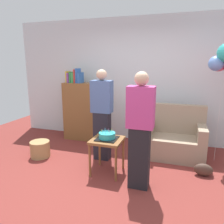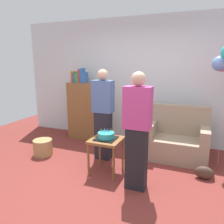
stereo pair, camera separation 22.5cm
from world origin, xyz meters
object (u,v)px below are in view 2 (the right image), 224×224
(person_holding_cake, at_px, (137,131))
(wicker_basket, at_px, (43,147))
(birthday_cake, at_px, (106,136))
(handbag, at_px, (204,173))
(bookshelf, at_px, (86,110))
(side_table, at_px, (106,144))
(couch, at_px, (176,140))
(person_blowing_candles, at_px, (103,115))

(person_holding_cake, height_order, wicker_basket, person_holding_cake)
(birthday_cake, bearing_deg, handbag, 13.90)
(birthday_cake, bearing_deg, bookshelf, 128.67)
(bookshelf, xyz_separation_m, side_table, (1.09, -1.36, -0.20))
(wicker_basket, bearing_deg, handbag, 3.60)
(side_table, bearing_deg, wicker_basket, 172.58)
(couch, xyz_separation_m, wicker_basket, (-2.39, -0.84, -0.19))
(birthday_cake, relative_size, handbag, 1.14)
(bookshelf, xyz_separation_m, birthday_cake, (1.09, -1.36, -0.06))
(couch, distance_m, handbag, 0.85)
(birthday_cake, height_order, wicker_basket, birthday_cake)
(side_table, relative_size, wicker_basket, 1.58)
(couch, height_order, birthday_cake, couch)
(bookshelf, distance_m, person_holding_cake, 2.31)
(couch, xyz_separation_m, handbag, (0.49, -0.66, -0.24))
(bookshelf, height_order, person_blowing_candles, person_blowing_candles)
(handbag, bearing_deg, wicker_basket, -176.40)
(couch, relative_size, side_table, 1.93)
(person_blowing_candles, bearing_deg, birthday_cake, -43.98)
(birthday_cake, relative_size, person_holding_cake, 0.20)
(couch, distance_m, bookshelf, 2.13)
(handbag, bearing_deg, person_blowing_candles, 176.16)
(couch, distance_m, birthday_cake, 1.44)
(side_table, relative_size, handbag, 2.03)
(side_table, bearing_deg, bookshelf, 128.67)
(wicker_basket, height_order, handbag, wicker_basket)
(couch, distance_m, side_table, 1.42)
(person_blowing_candles, distance_m, wicker_basket, 1.36)
(couch, xyz_separation_m, bookshelf, (-2.07, 0.34, 0.34))
(bookshelf, distance_m, wicker_basket, 1.33)
(bookshelf, distance_m, handbag, 2.81)
(bookshelf, distance_m, person_blowing_candles, 1.22)
(side_table, xyz_separation_m, wicker_basket, (-1.40, 0.18, -0.33))
(birthday_cake, bearing_deg, person_blowing_candles, 118.68)
(couch, height_order, wicker_basket, couch)
(couch, xyz_separation_m, person_blowing_candles, (-1.24, -0.54, 0.49))
(person_holding_cake, bearing_deg, side_table, -33.00)
(side_table, bearing_deg, person_holding_cake, -23.55)
(wicker_basket, bearing_deg, birthday_cake, -7.42)
(couch, relative_size, handbag, 3.93)
(bookshelf, bearing_deg, person_holding_cake, -44.21)
(person_blowing_candles, bearing_deg, handbag, 13.50)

